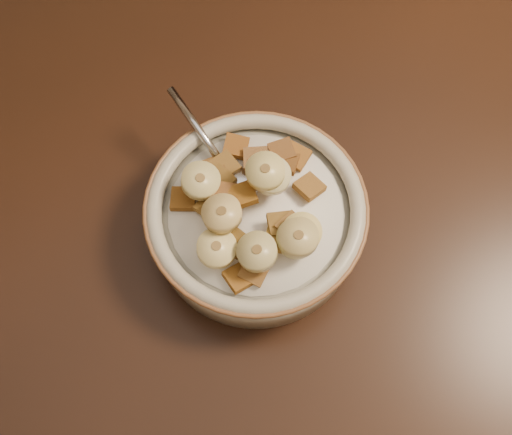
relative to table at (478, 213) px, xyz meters
name	(u,v)px	position (x,y,z in m)	size (l,w,h in m)	color
floor	(356,369)	(0.00, 0.00, -0.78)	(4.00, 4.50, 0.10)	#422816
table	(478,213)	(0.00, 0.00, 0.00)	(1.40, 0.90, 0.04)	black
cereal_bowl	(256,222)	(-0.19, 0.07, 0.04)	(0.17, 0.17, 0.04)	#BAB69F
milk	(256,212)	(-0.19, 0.07, 0.06)	(0.14, 0.14, 0.00)	white
spoon	(237,184)	(-0.20, 0.09, 0.07)	(0.03, 0.04, 0.01)	#B9BDC3
cereal_square_0	(274,178)	(-0.17, 0.08, 0.08)	(0.02, 0.02, 0.01)	brown
cereal_square_1	(243,195)	(-0.20, 0.08, 0.08)	(0.02, 0.02, 0.01)	#96671D
cereal_square_2	(234,242)	(-0.22, 0.05, 0.08)	(0.02, 0.02, 0.01)	brown
cereal_square_3	(224,166)	(-0.20, 0.11, 0.07)	(0.02, 0.02, 0.01)	brown
cereal_square_4	(239,277)	(-0.23, 0.02, 0.07)	(0.02, 0.02, 0.01)	brown
cereal_square_5	(211,206)	(-0.23, 0.08, 0.07)	(0.02, 0.02, 0.01)	brown
cereal_square_6	(256,159)	(-0.18, 0.11, 0.07)	(0.02, 0.02, 0.01)	#9D6B37
cereal_square_7	(278,240)	(-0.19, 0.03, 0.08)	(0.02, 0.02, 0.01)	olive
cereal_square_8	(222,205)	(-0.22, 0.08, 0.08)	(0.02, 0.02, 0.01)	#965E28
cereal_square_9	(309,187)	(-0.15, 0.06, 0.07)	(0.02, 0.02, 0.01)	#925D28
cereal_square_10	(282,151)	(-0.15, 0.10, 0.07)	(0.02, 0.02, 0.01)	brown
cereal_square_11	(254,270)	(-0.22, 0.02, 0.07)	(0.02, 0.02, 0.01)	brown
cereal_square_12	(296,156)	(-0.14, 0.10, 0.07)	(0.02, 0.02, 0.01)	#934F1C
cereal_square_13	(291,228)	(-0.18, 0.04, 0.08)	(0.02, 0.02, 0.01)	brown
cereal_square_14	(281,224)	(-0.18, 0.04, 0.08)	(0.02, 0.02, 0.01)	brown
cereal_square_15	(292,236)	(-0.18, 0.03, 0.07)	(0.02, 0.02, 0.01)	olive
cereal_square_16	(236,147)	(-0.18, 0.13, 0.07)	(0.02, 0.02, 0.01)	brown
cereal_square_17	(213,169)	(-0.21, 0.11, 0.07)	(0.02, 0.02, 0.01)	brown
cereal_square_18	(286,162)	(-0.15, 0.09, 0.07)	(0.02, 0.02, 0.01)	brown
cereal_square_19	(220,180)	(-0.21, 0.10, 0.07)	(0.02, 0.02, 0.01)	brown
cereal_square_20	(183,199)	(-0.24, 0.10, 0.07)	(0.02, 0.02, 0.01)	#925319
cereal_square_21	(225,195)	(-0.21, 0.08, 0.08)	(0.02, 0.02, 0.01)	brown
banana_slice_0	(217,248)	(-0.24, 0.05, 0.08)	(0.03, 0.03, 0.01)	#FCDB8F
banana_slice_1	(302,233)	(-0.18, 0.03, 0.08)	(0.03, 0.03, 0.01)	#FFEA7E
banana_slice_2	(201,181)	(-0.23, 0.10, 0.09)	(0.03, 0.03, 0.01)	#FFEEA3
banana_slice_3	(296,238)	(-0.18, 0.03, 0.08)	(0.03, 0.03, 0.01)	#CBC274
banana_slice_4	(222,214)	(-0.22, 0.07, 0.09)	(0.03, 0.03, 0.01)	tan
banana_slice_5	(265,171)	(-0.18, 0.08, 0.10)	(0.03, 0.03, 0.01)	#E2C686
banana_slice_6	(271,175)	(-0.18, 0.08, 0.09)	(0.03, 0.03, 0.01)	beige
banana_slice_7	(257,252)	(-0.21, 0.03, 0.08)	(0.03, 0.03, 0.01)	#CBC481
banana_slice_8	(298,237)	(-0.18, 0.02, 0.09)	(0.03, 0.03, 0.01)	tan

